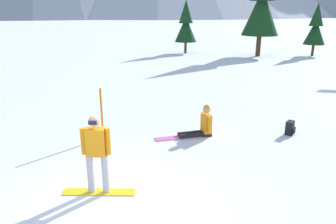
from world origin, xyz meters
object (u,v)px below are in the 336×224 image
object	(u,v)px
pine_tree_leaning	(262,3)
pine_tree_slender	(316,27)
snowboarder_midground	(201,125)
snowboarder_foreground	(97,153)
pine_tree_tall	(186,24)
trail_marker_pole	(102,114)
backpack_black	(290,128)

from	to	relation	value
pine_tree_leaning	pine_tree_slender	world-z (taller)	pine_tree_leaning
snowboarder_midground	pine_tree_slender	bearing A→B (deg)	67.32
snowboarder_foreground	pine_tree_tall	xyz separation A→B (m)	(-0.52, 23.43, 1.54)
snowboarder_midground	pine_tree_leaning	bearing A→B (deg)	78.98
snowboarder_foreground	pine_tree_tall	distance (m)	23.49
snowboarder_foreground	trail_marker_pole	bearing A→B (deg)	107.88
pine_tree_leaning	snowboarder_foreground	bearing A→B (deg)	-104.11
pine_tree_tall	pine_tree_slender	distance (m)	10.74
pine_tree_slender	snowboarder_midground	bearing A→B (deg)	-112.68
pine_tree_slender	trail_marker_pole	bearing A→B (deg)	-118.81
backpack_black	pine_tree_leaning	xyz separation A→B (m)	(0.84, 18.20, 4.00)
pine_tree_leaning	trail_marker_pole	bearing A→B (deg)	-108.83
pine_tree_tall	snowboarder_foreground	bearing A→B (deg)	-88.72
backpack_black	pine_tree_leaning	size ratio (longest dim) A/B	0.06
pine_tree_leaning	backpack_black	bearing A→B (deg)	-92.65
snowboarder_foreground	snowboarder_midground	distance (m)	4.28
pine_tree_tall	pine_tree_slender	bearing A→B (deg)	-0.19
snowboarder_midground	pine_tree_slender	size ratio (longest dim) A/B	0.41
snowboarder_foreground	trail_marker_pole	distance (m)	3.19
trail_marker_pole	pine_tree_tall	size ratio (longest dim) A/B	0.35
snowboarder_foreground	pine_tree_leaning	world-z (taller)	pine_tree_leaning
backpack_black	pine_tree_tall	xyz separation A→B (m)	(-5.33, 19.15, 2.27)
snowboarder_midground	pine_tree_leaning	distance (m)	19.49
snowboarder_foreground	pine_tree_slender	size ratio (longest dim) A/B	0.42
pine_tree_leaning	pine_tree_tall	xyz separation A→B (m)	(-6.17, 0.95, -1.73)
trail_marker_pole	pine_tree_tall	distance (m)	20.47
trail_marker_pole	pine_tree_leaning	xyz separation A→B (m)	(6.63, 19.45, 3.41)
backpack_black	pine_tree_tall	world-z (taller)	pine_tree_tall
snowboarder_foreground	backpack_black	world-z (taller)	snowboarder_foreground
backpack_black	snowboarder_midground	bearing A→B (deg)	-169.02
backpack_black	pine_tree_tall	bearing A→B (deg)	105.55
pine_tree_leaning	pine_tree_slender	distance (m)	5.02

